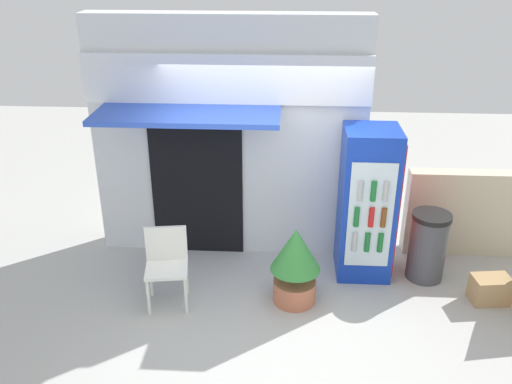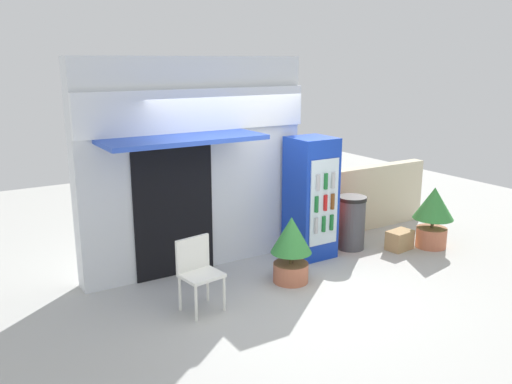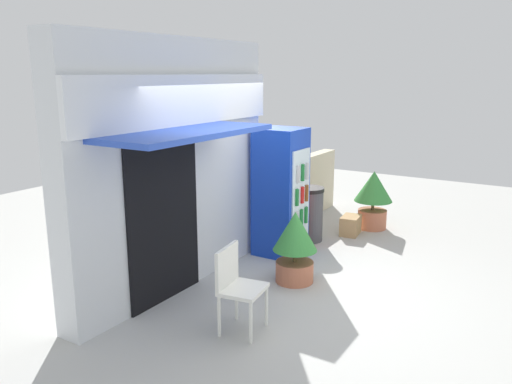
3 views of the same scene
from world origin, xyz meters
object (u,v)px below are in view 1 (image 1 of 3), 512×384
object	(u,v)px
drink_cooler	(367,204)
trash_bin	(428,246)
cardboard_box	(490,289)
potted_plant_near_shop	(295,261)
plastic_chair	(167,260)

from	to	relation	value
drink_cooler	trash_bin	bearing A→B (deg)	-7.18
drink_cooler	trash_bin	size ratio (longest dim) A/B	2.15
drink_cooler	cardboard_box	distance (m)	1.69
potted_plant_near_shop	drink_cooler	bearing A→B (deg)	38.48
drink_cooler	potted_plant_near_shop	bearing A→B (deg)	-141.52
trash_bin	cardboard_box	distance (m)	0.84
trash_bin	plastic_chair	bearing A→B (deg)	-168.00
cardboard_box	trash_bin	bearing A→B (deg)	144.10
plastic_chair	potted_plant_near_shop	size ratio (longest dim) A/B	0.96
plastic_chair	trash_bin	distance (m)	3.12
potted_plant_near_shop	trash_bin	world-z (taller)	potted_plant_near_shop
drink_cooler	potted_plant_near_shop	size ratio (longest dim) A/B	2.00
potted_plant_near_shop	trash_bin	size ratio (longest dim) A/B	1.07
potted_plant_near_shop	cardboard_box	bearing A→B (deg)	3.01
plastic_chair	cardboard_box	bearing A→B (deg)	2.86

